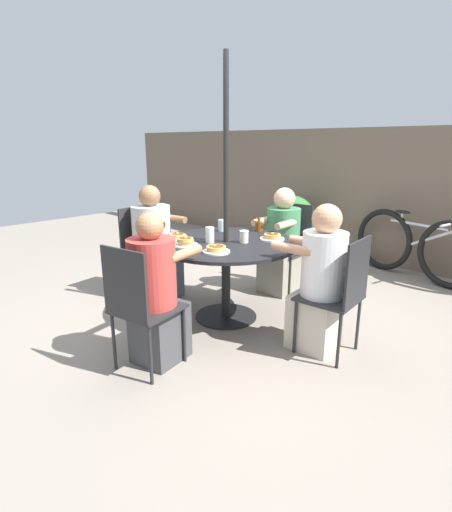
{
  "coord_description": "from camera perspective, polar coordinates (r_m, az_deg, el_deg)",
  "views": [
    {
      "loc": [
        2.4,
        -2.46,
        1.58
      ],
      "look_at": [
        0.0,
        0.0,
        0.59
      ],
      "focal_mm": 28.0,
      "sensor_mm": 36.0,
      "label": 1
    }
  ],
  "objects": [
    {
      "name": "umbrella_pole",
      "position": [
        3.47,
        0.0,
        8.7
      ],
      "size": [
        0.05,
        0.05,
        2.28
      ],
      "primitive_type": "cylinder",
      "color": "black",
      "rests_on": "ground"
    },
    {
      "name": "patio_chair_east",
      "position": [
        3.07,
        16.1,
        -4.77
      ],
      "size": [
        0.45,
        0.45,
        0.93
      ],
      "rotation": [
        0.0,
        0.0,
        -4.62
      ],
      "color": "#232326",
      "rests_on": "ground"
    },
    {
      "name": "patio_chair_north",
      "position": [
        2.8,
        -12.45,
        -6.48
      ],
      "size": [
        0.49,
        0.49,
        0.93
      ],
      "rotation": [
        0.0,
        0.0,
        0.19
      ],
      "color": "#232326",
      "rests_on": "ground"
    },
    {
      "name": "coffee_cup",
      "position": [
        3.51,
        2.59,
        2.78
      ],
      "size": [
        0.08,
        0.08,
        0.11
      ],
      "color": "beige",
      "rests_on": "patio_table"
    },
    {
      "name": "diner_east",
      "position": [
        3.13,
        13.17,
        -3.97
      ],
      "size": [
        0.54,
        0.37,
        1.15
      ],
      "rotation": [
        0.0,
        0.0,
        -4.62
      ],
      "color": "beige",
      "rests_on": "ground"
    },
    {
      "name": "pancake_plate_a",
      "position": [
        3.19,
        -1.39,
        0.9
      ],
      "size": [
        0.22,
        0.22,
        0.06
      ],
      "color": "white",
      "rests_on": "patio_table"
    },
    {
      "name": "syrup_bottle",
      "position": [
        3.98,
        4.73,
        4.31
      ],
      "size": [
        0.09,
        0.07,
        0.14
      ],
      "color": "brown",
      "rests_on": "patio_table"
    },
    {
      "name": "diner_west",
      "position": [
        4.18,
        -10.21,
        1.12
      ],
      "size": [
        0.54,
        0.44,
        1.17
      ],
      "rotation": [
        0.0,
        0.0,
        -1.42
      ],
      "color": "slate",
      "rests_on": "ground"
    },
    {
      "name": "ground_plane",
      "position": [
        3.79,
        0.0,
        -8.66
      ],
      "size": [
        12.0,
        12.0,
        0.0
      ],
      "primitive_type": "plane",
      "color": "gray"
    },
    {
      "name": "diner_south",
      "position": [
        4.31,
        7.9,
        1.53
      ],
      "size": [
        0.38,
        0.53,
        1.12
      ],
      "rotation": [
        0.0,
        0.0,
        -3.07
      ],
      "color": "gray",
      "rests_on": "ground"
    },
    {
      "name": "pancake_plate_d",
      "position": [
        3.65,
        -6.89,
        2.69
      ],
      "size": [
        0.22,
        0.22,
        0.06
      ],
      "color": "white",
      "rests_on": "patio_table"
    },
    {
      "name": "potted_shrub",
      "position": [
        5.78,
        9.24,
        4.75
      ],
      "size": [
        0.7,
        0.7,
        0.86
      ],
      "color": "brown",
      "rests_on": "ground"
    },
    {
      "name": "drinking_glass_a",
      "position": [
        3.96,
        -0.56,
        4.39
      ],
      "size": [
        0.08,
        0.08,
        0.12
      ],
      "primitive_type": "cylinder",
      "color": "silver",
      "rests_on": "patio_table"
    },
    {
      "name": "pancake_plate_b",
      "position": [
        3.64,
        6.61,
        2.67
      ],
      "size": [
        0.22,
        0.22,
        0.07
      ],
      "color": "white",
      "rests_on": "patio_table"
    },
    {
      "name": "drinking_glass_b",
      "position": [
        3.5,
        -2.32,
        3.02
      ],
      "size": [
        0.08,
        0.08,
        0.14
      ],
      "primitive_type": "cylinder",
      "color": "silver",
      "rests_on": "patio_table"
    },
    {
      "name": "diner_north",
      "position": [
        2.92,
        -9.97,
        -5.62
      ],
      "size": [
        0.42,
        0.56,
        1.12
      ],
      "rotation": [
        0.0,
        0.0,
        0.19
      ],
      "color": "#3D3D42",
      "rests_on": "ground"
    },
    {
      "name": "pancake_plate_c",
      "position": [
        3.41,
        -5.82,
        1.91
      ],
      "size": [
        0.22,
        0.22,
        0.08
      ],
      "color": "white",
      "rests_on": "patio_table"
    },
    {
      "name": "patio_table",
      "position": [
        3.57,
        0.0,
        0.37
      ],
      "size": [
        1.28,
        1.28,
        0.72
      ],
      "color": "black",
      "rests_on": "ground"
    },
    {
      "name": "back_fence",
      "position": [
        5.72,
        19.33,
        8.09
      ],
      "size": [
        10.0,
        0.06,
        1.76
      ],
      "primitive_type": "cube",
      "color": "brown",
      "rests_on": "ground"
    },
    {
      "name": "patio_chair_west",
      "position": [
        4.31,
        -11.86,
        1.47
      ],
      "size": [
        0.47,
        0.47,
        0.93
      ],
      "rotation": [
        0.0,
        0.0,
        -1.42
      ],
      "color": "#232326",
      "rests_on": "ground"
    },
    {
      "name": "patio_chair_south",
      "position": [
        4.46,
        9.14,
        2.1
      ],
      "size": [
        0.44,
        0.44,
        0.93
      ],
      "rotation": [
        0.0,
        0.0,
        -3.07
      ],
      "color": "#232326",
      "rests_on": "ground"
    },
    {
      "name": "bicycle",
      "position": [
        5.21,
        25.4,
        1.3
      ],
      "size": [
        1.6,
        0.5,
        0.79
      ],
      "rotation": [
        0.0,
        0.0,
        -0.21
      ],
      "color": "black",
      "rests_on": "ground"
    }
  ]
}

